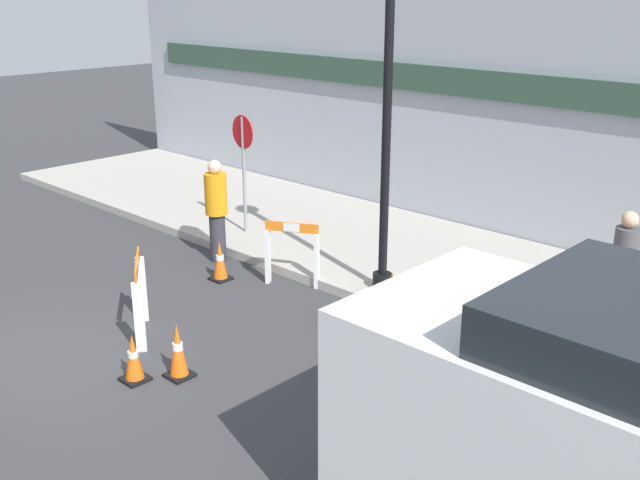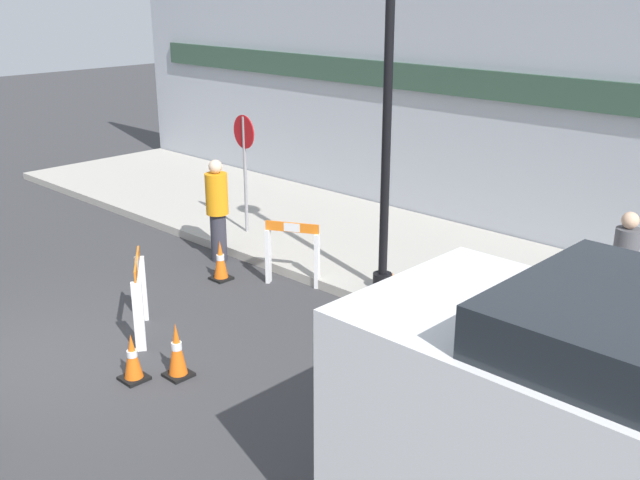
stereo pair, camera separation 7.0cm
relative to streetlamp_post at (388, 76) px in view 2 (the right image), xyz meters
The scene contains 14 objects.
ground_plane 6.21m from the streetlamp_post, 110.71° to the right, with size 60.00×60.00×0.00m, color #38383A.
sidewalk_slab 4.02m from the streetlamp_post, 140.38° to the left, with size 18.00×3.96×0.15m.
storefront_facade 4.09m from the streetlamp_post, 117.42° to the left, with size 18.00×0.22×5.50m.
streetlamp_post is the anchor object (origin of this frame).
stop_sign 3.94m from the streetlamp_post, behind, with size 0.60×0.08×2.15m.
barricade_0 3.09m from the streetlamp_post, 156.32° to the right, with size 0.82×0.52×1.03m.
barricade_1 4.46m from the streetlamp_post, 115.33° to the right, with size 0.89×0.69×1.10m.
barricade_2 3.37m from the streetlamp_post, 36.20° to the right, with size 0.14×0.99×1.08m.
traffic_cone_0 5.01m from the streetlamp_post, 98.02° to the right, with size 0.30×0.30×0.60m.
traffic_cone_1 4.63m from the streetlamp_post, 93.98° to the right, with size 0.30×0.30×0.70m.
traffic_cone_2 3.04m from the streetlamp_post, 41.36° to the right, with size 0.30×0.30×0.73m.
traffic_cone_3 3.96m from the streetlamp_post, 152.17° to the right, with size 0.30×0.30×0.65m.
person_worker 3.89m from the streetlamp_post, 167.27° to the right, with size 0.45×0.45×1.76m.
person_pedestrian 3.99m from the streetlamp_post, 17.24° to the left, with size 0.33×0.33×1.65m.
Camera 2 is at (8.40, -3.21, 4.50)m, focal length 42.00 mm.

